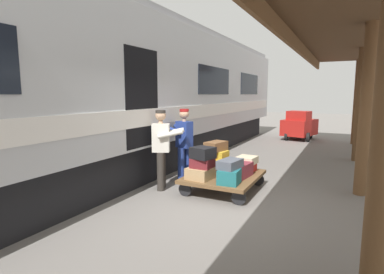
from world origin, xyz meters
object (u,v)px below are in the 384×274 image
(suitcase_red_plastic, at_px, (245,168))
(porter_in_overalls, at_px, (184,143))
(suitcase_maroon_trunk, at_px, (203,163))
(porter_by_door, at_px, (162,147))
(suitcase_tan_vintage, at_px, (201,173))
(suitcase_burgundy_valise, at_px, (238,170))
(baggage_tug, at_px, (299,126))
(suitcase_orange_carryall, at_px, (218,164))
(suitcase_yellow_case, at_px, (217,155))
(suitcase_teal_softside, at_px, (230,175))
(train_car, at_px, (88,93))
(luggage_cart, at_px, (224,177))
(suitcase_brown_leather, at_px, (216,146))
(suitcase_black_hardshell, at_px, (203,153))
(suitcase_slate_roller, at_px, (230,164))
(suitcase_olive_duffel, at_px, (210,169))
(suitcase_cream_canvas, at_px, (247,160))

(suitcase_red_plastic, xyz_separation_m, porter_in_overalls, (1.38, 0.28, 0.49))
(suitcase_maroon_trunk, relative_size, porter_by_door, 0.24)
(suitcase_tan_vintage, xyz_separation_m, suitcase_maroon_trunk, (-0.03, -0.02, 0.21))
(suitcase_burgundy_valise, bearing_deg, baggage_tug, -90.41)
(suitcase_orange_carryall, distance_m, suitcase_yellow_case, 0.21)
(baggage_tug, bearing_deg, suitcase_teal_softside, 89.61)
(train_car, relative_size, suitcase_teal_softside, 36.42)
(suitcase_red_plastic, distance_m, suitcase_yellow_case, 0.68)
(luggage_cart, distance_m, suitcase_brown_leather, 0.80)
(suitcase_maroon_trunk, distance_m, baggage_tug, 8.95)
(suitcase_black_hardshell, bearing_deg, suitcase_burgundy_valise, -139.87)
(suitcase_tan_vintage, bearing_deg, suitcase_yellow_case, -88.98)
(suitcase_orange_carryall, xyz_separation_m, suitcase_slate_roller, (-0.62, 0.93, 0.26))
(porter_in_overalls, bearing_deg, suitcase_yellow_case, -160.28)
(suitcase_teal_softside, relative_size, suitcase_burgundy_valise, 0.94)
(suitcase_olive_duffel, xyz_separation_m, suitcase_teal_softside, (-0.63, 0.47, 0.05))
(baggage_tug, bearing_deg, suitcase_burgundy_valise, 89.59)
(porter_in_overalls, height_order, baggage_tug, porter_in_overalls)
(suitcase_maroon_trunk, height_order, suitcase_cream_canvas, suitcase_maroon_trunk)
(train_car, height_order, suitcase_burgundy_valise, train_car)
(porter_by_door, bearing_deg, suitcase_teal_softside, -178.98)
(luggage_cart, relative_size, suitcase_burgundy_valise, 2.68)
(suitcase_red_plastic, relative_size, suitcase_tan_vintage, 0.98)
(suitcase_black_hardshell, bearing_deg, suitcase_yellow_case, -85.82)
(luggage_cart, bearing_deg, suitcase_cream_canvas, -124.40)
(suitcase_red_plastic, xyz_separation_m, suitcase_brown_leather, (0.67, 0.05, 0.43))
(suitcase_maroon_trunk, bearing_deg, porter_in_overalls, -39.61)
(suitcase_brown_leather, xyz_separation_m, porter_by_door, (0.86, 0.92, 0.06))
(suitcase_teal_softside, bearing_deg, suitcase_olive_duffel, -36.67)
(luggage_cart, xyz_separation_m, porter_in_overalls, (1.06, -0.19, 0.63))
(suitcase_cream_canvas, relative_size, baggage_tug, 0.23)
(suitcase_tan_vintage, bearing_deg, porter_in_overalls, -41.44)
(suitcase_teal_softside, bearing_deg, train_car, 5.14)
(suitcase_brown_leather, xyz_separation_m, baggage_tug, (-0.73, -8.05, -0.24))
(suitcase_olive_duffel, bearing_deg, suitcase_black_hardshell, 96.12)
(suitcase_olive_duffel, relative_size, suitcase_yellow_case, 1.12)
(train_car, xyz_separation_m, porter_in_overalls, (-1.93, -0.96, -1.14))
(train_car, distance_m, porter_by_door, 2.13)
(suitcase_teal_softside, bearing_deg, suitcase_brown_leather, -52.99)
(suitcase_tan_vintage, relative_size, porter_in_overalls, 0.30)
(suitcase_teal_softside, height_order, suitcase_yellow_case, suitcase_yellow_case)
(suitcase_tan_vintage, bearing_deg, suitcase_teal_softside, 180.00)
(suitcase_black_hardshell, distance_m, porter_by_door, 0.95)
(suitcase_olive_duffel, bearing_deg, suitcase_slate_roller, 143.42)
(suitcase_black_hardshell, relative_size, suitcase_slate_roller, 0.77)
(suitcase_red_plastic, distance_m, suitcase_tan_vintage, 1.13)
(suitcase_teal_softside, relative_size, suitcase_black_hardshell, 1.48)
(suitcase_orange_carryall, distance_m, suitcase_tan_vintage, 0.94)
(suitcase_orange_carryall, height_order, suitcase_red_plastic, suitcase_orange_carryall)
(suitcase_orange_carryall, bearing_deg, suitcase_black_hardshell, 93.13)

